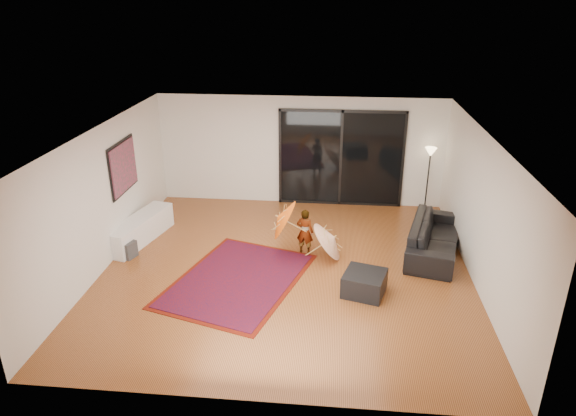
# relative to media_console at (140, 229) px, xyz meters

# --- Properties ---
(floor) EXTENTS (7.00, 7.00, 0.00)m
(floor) POSITION_rel_media_console_xyz_m (3.25, -0.96, -0.27)
(floor) COLOR #9D582B
(floor) RESTS_ON ground
(ceiling) EXTENTS (7.00, 7.00, 0.00)m
(ceiling) POSITION_rel_media_console_xyz_m (3.25, -0.96, 2.43)
(ceiling) COLOR white
(ceiling) RESTS_ON wall_back
(wall_back) EXTENTS (7.00, 0.00, 7.00)m
(wall_back) POSITION_rel_media_console_xyz_m (3.25, 2.54, 1.08)
(wall_back) COLOR silver
(wall_back) RESTS_ON floor
(wall_front) EXTENTS (7.00, 0.00, 7.00)m
(wall_front) POSITION_rel_media_console_xyz_m (3.25, -4.46, 1.08)
(wall_front) COLOR silver
(wall_front) RESTS_ON floor
(wall_left) EXTENTS (0.00, 7.00, 7.00)m
(wall_left) POSITION_rel_media_console_xyz_m (-0.25, -0.96, 1.08)
(wall_left) COLOR silver
(wall_left) RESTS_ON floor
(wall_right) EXTENTS (0.00, 7.00, 7.00)m
(wall_right) POSITION_rel_media_console_xyz_m (6.75, -0.96, 1.08)
(wall_right) COLOR silver
(wall_right) RESTS_ON floor
(sliding_door) EXTENTS (3.06, 0.07, 2.40)m
(sliding_door) POSITION_rel_media_console_xyz_m (4.25, 2.51, 0.93)
(sliding_door) COLOR black
(sliding_door) RESTS_ON wall_back
(painting) EXTENTS (0.04, 1.28, 1.08)m
(painting) POSITION_rel_media_console_xyz_m (-0.21, 0.04, 1.38)
(painting) COLOR black
(painting) RESTS_ON wall_left
(media_console) EXTENTS (0.91, 1.98, 0.53)m
(media_console) POSITION_rel_media_console_xyz_m (0.00, 0.00, 0.00)
(media_console) COLOR white
(media_console) RESTS_ON floor
(speaker) EXTENTS (0.38, 0.38, 0.34)m
(speaker) POSITION_rel_media_console_xyz_m (0.00, -0.76, -0.10)
(speaker) COLOR #424244
(speaker) RESTS_ON floor
(persian_rug) EXTENTS (2.87, 3.43, 0.02)m
(persian_rug) POSITION_rel_media_console_xyz_m (2.39, -1.45, -0.26)
(persian_rug) COLOR #581107
(persian_rug) RESTS_ON floor
(sofa) EXTENTS (1.47, 2.49, 0.68)m
(sofa) POSITION_rel_media_console_xyz_m (6.20, 0.06, 0.07)
(sofa) COLOR black
(sofa) RESTS_ON floor
(ottoman) EXTENTS (0.86, 0.86, 0.40)m
(ottoman) POSITION_rel_media_console_xyz_m (4.72, -1.65, -0.07)
(ottoman) COLOR black
(ottoman) RESTS_ON floor
(floor_lamp) EXTENTS (0.27, 0.27, 1.60)m
(floor_lamp) POSITION_rel_media_console_xyz_m (6.35, 2.29, 0.99)
(floor_lamp) COLOR black
(floor_lamp) RESTS_ON floor
(child) EXTENTS (0.40, 0.31, 0.96)m
(child) POSITION_rel_media_console_xyz_m (3.56, -0.23, 0.21)
(child) COLOR #999999
(child) RESTS_ON floor
(parasol_orange) EXTENTS (0.57, 0.87, 0.89)m
(parasol_orange) POSITION_rel_media_console_xyz_m (3.01, -0.28, 0.47)
(parasol_orange) COLOR #DE570B
(parasol_orange) RESTS_ON child
(parasol_white) EXTENTS (0.68, 0.86, 0.95)m
(parasol_white) POSITION_rel_media_console_xyz_m (4.16, -0.38, 0.24)
(parasol_white) COLOR white
(parasol_white) RESTS_ON floor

